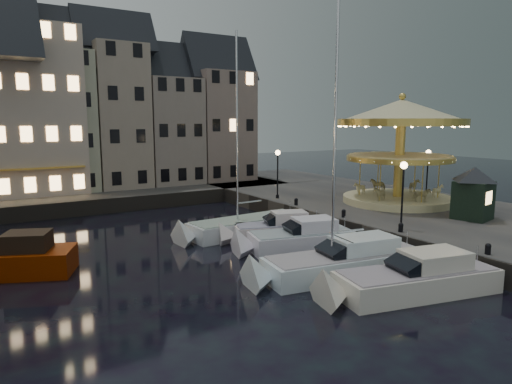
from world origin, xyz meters
TOP-DOWN VIEW (x-y plane):
  - ground at (0.00, 0.00)m, footprint 160.00×160.00m
  - quay_east at (14.00, 6.00)m, footprint 16.00×56.00m
  - quay_north at (-8.00, 28.00)m, footprint 44.00×12.00m
  - quaywall_e at (6.00, 6.00)m, footprint 0.15×44.00m
  - quaywall_n at (-6.00, 22.00)m, footprint 48.00×0.15m
  - streetlamp_b at (7.20, 1.00)m, footprint 0.44×0.44m
  - streetlamp_c at (7.20, 14.50)m, footprint 0.44×0.44m
  - streetlamp_d at (18.50, 8.00)m, footprint 0.44×0.44m
  - bollard_a at (6.60, -5.00)m, footprint 0.30×0.30m
  - bollard_b at (6.60, 0.50)m, footprint 0.30×0.30m
  - bollard_c at (6.60, 5.50)m, footprint 0.30×0.30m
  - bollard_d at (6.60, 11.00)m, footprint 0.30×0.30m
  - townhouse_nc at (-8.00, 30.00)m, footprint 6.82×8.00m
  - townhouse_nd at (-2.25, 30.00)m, footprint 5.50×8.00m
  - townhouse_ne at (3.20, 30.00)m, footprint 6.16×8.00m
  - townhouse_nf at (9.25, 30.00)m, footprint 6.82×8.00m
  - motorboat_b at (1.63, -4.38)m, footprint 8.79×4.28m
  - motorboat_c at (0.65, -0.75)m, footprint 9.85×3.95m
  - motorboat_d at (1.60, 4.26)m, footprint 7.62×4.14m
  - motorboat_e at (1.61, 6.87)m, footprint 6.93×3.97m
  - motorboat_f at (0.59, 9.36)m, footprint 9.72×3.16m
  - red_fishing_boat at (-14.13, 8.46)m, footprint 7.78×5.23m
  - carousel at (14.32, 7.51)m, footprint 10.07×10.07m
  - ticket_kiosk at (13.64, 0.48)m, footprint 3.44×3.44m

SIDE VIEW (x-z plane):
  - ground at x=0.00m, z-range 0.00..0.00m
  - motorboat_f at x=0.59m, z-range -5.91..6.97m
  - motorboat_e at x=1.61m, z-range -0.44..1.71m
  - motorboat_d at x=1.60m, z-range -0.44..1.71m
  - motorboat_b at x=1.63m, z-range -0.43..1.72m
  - quay_east at x=14.00m, z-range 0.00..1.30m
  - quay_north at x=-8.00m, z-range 0.00..1.30m
  - quaywall_e at x=6.00m, z-range 0.00..1.30m
  - quaywall_n at x=-6.00m, z-range 0.00..1.30m
  - motorboat_c at x=0.65m, z-range -5.83..7.20m
  - red_fishing_boat at x=-14.13m, z-range -2.26..3.65m
  - bollard_a at x=6.60m, z-range 1.32..1.89m
  - bollard_b at x=6.60m, z-range 1.32..1.89m
  - bollard_c at x=6.60m, z-range 1.32..1.89m
  - bollard_d at x=6.60m, z-range 1.32..1.89m
  - ticket_kiosk at x=13.64m, z-range 1.68..5.71m
  - streetlamp_b at x=7.20m, z-range 1.93..6.10m
  - streetlamp_c at x=7.20m, z-range 1.93..6.10m
  - streetlamp_d at x=18.50m, z-range 1.93..6.10m
  - carousel at x=14.32m, z-range 2.70..11.51m
  - townhouse_ne at x=3.20m, z-range 1.38..14.18m
  - townhouse_nf at x=9.25m, z-range 1.38..15.18m
  - townhouse_nc at x=-8.00m, z-range 1.38..16.18m
  - townhouse_nd at x=-2.25m, z-range 1.38..17.18m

